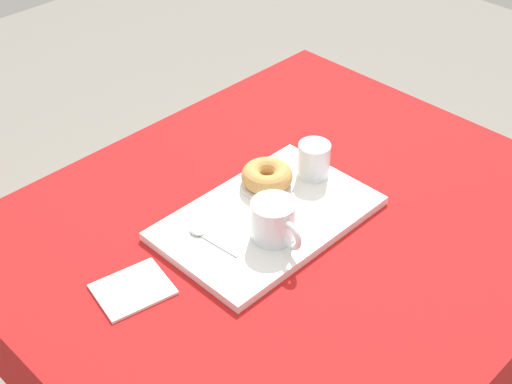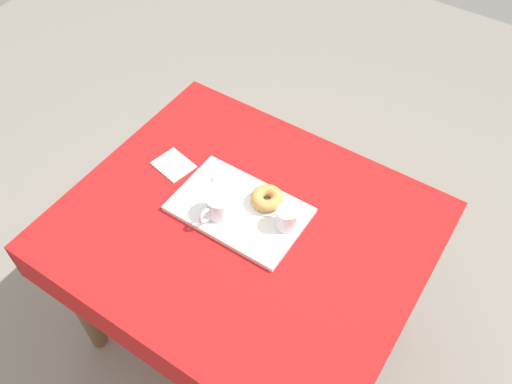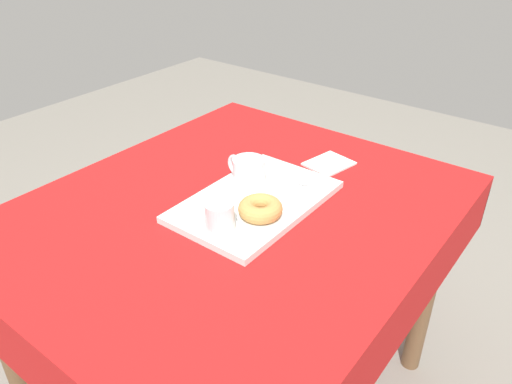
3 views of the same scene
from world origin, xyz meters
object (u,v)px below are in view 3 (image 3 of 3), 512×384
Objects in this scene: dining_table at (235,238)px; teaspoon_near at (299,182)px; donut_plate_left at (260,217)px; paper_napkin at (329,164)px; sugar_donut_left at (260,209)px; tea_mug_left at (248,173)px; water_glass_near at (220,218)px; serving_tray at (255,201)px.

teaspoon_near reaches higher than dining_table.
donut_plate_left is 0.87× the size of paper_napkin.
teaspoon_near is at bearing 6.13° from sugar_donut_left.
tea_mug_left reaches higher than water_glass_near.
donut_plate_left is 1.06× the size of sugar_donut_left.
water_glass_near is (-0.21, -0.08, -0.00)m from tea_mug_left.
serving_tray is 0.15m from teaspoon_near.
serving_tray is at bearing 45.01° from sugar_donut_left.
tea_mug_left is at bearing 20.96° from water_glass_near.
sugar_donut_left is 0.21m from teaspoon_near.
tea_mug_left reaches higher than serving_tray.
serving_tray is 0.08m from tea_mug_left.
serving_tray is at bearing -41.86° from dining_table.
teaspoon_near is at bearing -24.75° from dining_table.
dining_table is 0.18m from tea_mug_left.
teaspoon_near is (0.21, 0.02, 0.00)m from donut_plate_left.
tea_mug_left reaches higher than dining_table.
water_glass_near is 0.67× the size of donut_plate_left.
sugar_donut_left reaches higher than teaspoon_near.
serving_tray is 3.34× the size of tea_mug_left.
donut_plate_left is at bearing -134.99° from serving_tray.
water_glass_near reaches higher than serving_tray.
water_glass_near is 0.62× the size of teaspoon_near.
dining_table is 10.70× the size of sugar_donut_left.
sugar_donut_left is at bearing -131.26° from tea_mug_left.
sugar_donut_left is (-0.07, -0.07, 0.04)m from serving_tray.
dining_table is at bearing 76.67° from donut_plate_left.
serving_tray is 0.10m from sugar_donut_left.
donut_plate_left is 0.21m from teaspoon_near.
tea_mug_left is at bearing -140.27° from teaspoon_near.
water_glass_near is at bearing -98.34° from teaspoon_near.
serving_tray is at bearing 45.01° from donut_plate_left.
serving_tray is 3.51× the size of teaspoon_near.
teaspoon_near reaches higher than paper_napkin.
water_glass_near is 0.11m from sugar_donut_left.
sugar_donut_left is 0.39m from paper_napkin.
teaspoon_near is 0.94× the size of paper_napkin.
dining_table is 8.93× the size of tea_mug_left.
water_glass_near is 0.49m from paper_napkin.
paper_napkin is at bearing -1.66° from water_glass_near.
tea_mug_left is at bearing 48.74° from sugar_donut_left.
paper_napkin reaches higher than dining_table.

